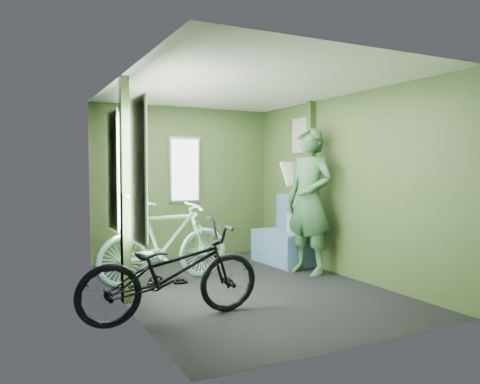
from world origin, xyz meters
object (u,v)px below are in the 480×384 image
Objects in this scene: bicycle_black at (172,320)px; bench_seat at (285,243)px; bicycle_mint at (166,284)px; passenger at (309,201)px; waste_box at (299,237)px.

bench_seat is at bearing -52.57° from bicycle_black.
bicycle_black is 2.85m from bench_seat.
passenger reaches higher than bicycle_mint.
bicycle_mint is 1.97m from bench_seat.
waste_box is at bearing 143.55° from passenger.
waste_box is 0.82× the size of bench_seat.
bicycle_black is at bearing -146.73° from bench_seat.
bench_seat is at bearing -83.92° from bicycle_mint.
passenger is (1.85, -0.30, 0.95)m from bicycle_mint.
passenger is 0.75m from waste_box.
bench_seat is (1.91, 0.39, 0.29)m from bicycle_mint.
bicycle_black is at bearing -81.66° from passenger.
bicycle_black is 2.60m from passenger.
bicycle_mint is at bearing -174.96° from waste_box.
bicycle_black is 0.89× the size of passenger.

